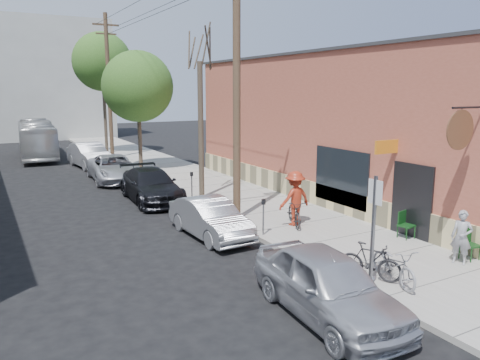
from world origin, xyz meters
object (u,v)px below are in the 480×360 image
parking_meter_near (263,211)px  patio_chair_a (406,225)px  tree_bare (201,131)px  car_0 (327,284)px  tree_leafy_far (102,62)px  car_2 (151,185)px  patio_chair_b (470,245)px  bus (37,139)px  cyclist (295,198)px  car_1 (210,218)px  utility_pole_near (235,77)px  parked_bike_a (371,261)px  patron_grey (462,237)px  parked_bike_b (394,264)px  parking_meter_far (192,181)px  car_4 (90,155)px  tree_leafy_mid (138,87)px  car_3 (114,168)px  sign_post (374,221)px

parking_meter_near → patio_chair_a: parking_meter_near is taller
tree_bare → car_0: (-2.24, -11.50, -2.42)m
tree_leafy_far → car_2: bearing=-97.0°
patio_chair_a → patio_chair_b: bearing=-100.6°
patio_chair_b → bus: bearing=118.8°
cyclist → bus: size_ratio=0.20×
tree_leafy_far → car_1: 23.68m
utility_pole_near → parked_bike_a: (0.26, -6.75, -4.77)m
patron_grey → parked_bike_b: 2.67m
car_1 → parking_meter_far: bearing=71.4°
cyclist → car_4: cyclist is taller
car_0 → car_2: size_ratio=0.88×
car_2 → car_4: size_ratio=1.04×
tree_leafy_mid → patron_grey: 20.78m
tree_leafy_mid → parked_bike_a: (-0.15, -19.72, -4.53)m
patio_chair_b → cyclist: bearing=126.9°
tree_leafy_far → patron_grey: (2.88, -28.78, -6.12)m
parked_bike_b → car_1: 6.49m
tree_leafy_mid → patio_chair_b: (3.40, -20.07, -4.57)m
tree_leafy_mid → parked_bike_b: size_ratio=3.92×
car_2 → car_4: (-0.41, 11.06, 0.06)m
tree_leafy_far → parked_bike_b: (0.22, -28.81, -6.41)m
parking_meter_far → tree_bare: size_ratio=0.21×
patio_chair_b → car_3: size_ratio=0.17×
sign_post → car_4: sign_post is taller
patio_chair_b → car_1: car_1 is taller
car_1 → car_4: car_4 is taller
parked_bike_b → car_2: bearing=113.6°
patio_chair_b → parked_bike_a: (-3.55, 0.35, 0.04)m
utility_pole_near → parked_bike_b: bearing=-85.0°
patio_chair_a → car_3: size_ratio=0.17×
parked_bike_b → patio_chair_a: bearing=50.2°
parking_meter_far → car_0: (-1.69, -11.36, -0.23)m
car_0 → car_2: 12.54m
car_4 → bus: size_ratio=0.49×
patio_chair_b → bus: bus is taller
parked_bike_a → car_1: 5.95m
parking_meter_far → parking_meter_near: bearing=-90.0°
car_1 → parked_bike_b: bearing=-72.1°
parked_bike_b → bus: bearing=112.8°
patron_grey → car_2: bearing=178.1°
car_4 → tree_leafy_mid: bearing=-57.0°
patron_grey → patio_chair_b: bearing=73.6°
parking_meter_near → parked_bike_b: parking_meter_near is taller
cyclist → car_1: size_ratio=0.49×
utility_pole_near → parking_meter_near: bearing=-93.6°
tree_bare → tree_leafy_far: (0.00, 17.68, 3.88)m
sign_post → car_2: bearing=97.5°
patron_grey → parked_bike_b: size_ratio=0.84×
tree_leafy_mid → car_3: 5.55m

